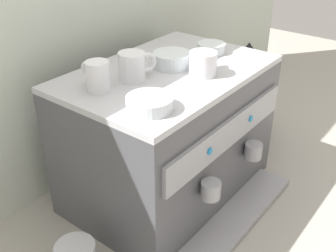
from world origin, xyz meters
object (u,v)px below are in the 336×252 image
espresso_machine (169,135)px  ceramic_bowl_2 (150,103)px  ceramic_cup_1 (204,63)px  ceramic_cup_0 (97,76)px  coffee_grinder (245,91)px  ceramic_bowl_0 (172,60)px  ceramic_cup_2 (133,66)px  ceramic_bowl_1 (211,48)px

espresso_machine → ceramic_bowl_2: bearing=-152.9°
ceramic_cup_1 → ceramic_bowl_2: size_ratio=1.01×
ceramic_cup_0 → coffee_grinder: (0.71, -0.07, -0.28)m
ceramic_bowl_0 → ceramic_cup_2: bearing=170.3°
ceramic_cup_2 → ceramic_bowl_2: size_ratio=0.99×
espresso_machine → ceramic_cup_1: 0.28m
ceramic_bowl_2 → ceramic_cup_1: bearing=4.2°
coffee_grinder → espresso_machine: bearing=178.9°
espresso_machine → ceramic_bowl_1: bearing=-3.8°
ceramic_cup_1 → ceramic_bowl_0: ceramic_cup_1 is taller
ceramic_cup_2 → ceramic_bowl_2: ceramic_cup_2 is taller
ceramic_bowl_0 → ceramic_bowl_1: (0.18, -0.03, -0.01)m
ceramic_bowl_0 → ceramic_cup_0: bearing=168.8°
ceramic_bowl_0 → ceramic_bowl_2: ceramic_bowl_0 is taller
coffee_grinder → ceramic_bowl_2: bearing=-171.5°
espresso_machine → ceramic_cup_0: ceramic_cup_0 is taller
ceramic_cup_1 → ceramic_cup_2: (-0.15, 0.13, 0.01)m
espresso_machine → ceramic_cup_0: bearing=164.0°
ceramic_cup_1 → ceramic_bowl_2: bearing=-175.8°
ceramic_cup_0 → ceramic_bowl_0: (0.26, -0.05, -0.02)m
ceramic_cup_2 → ceramic_bowl_0: bearing=-9.7°
ceramic_bowl_0 → espresso_machine: bearing=-156.8°
ceramic_cup_0 → coffee_grinder: bearing=-5.9°
ceramic_cup_0 → ceramic_bowl_0: size_ratio=0.91×
ceramic_cup_2 → ceramic_bowl_2: bearing=-126.2°
espresso_machine → ceramic_bowl_2: 0.35m
ceramic_bowl_1 → coffee_grinder: size_ratio=0.23×
espresso_machine → ceramic_bowl_1: 0.31m
ceramic_bowl_1 → ceramic_bowl_2: size_ratio=0.79×
ceramic_cup_1 → coffee_grinder: ceramic_cup_1 is taller
coffee_grinder → ceramic_bowl_1: bearing=-179.1°
coffee_grinder → ceramic_cup_2: bearing=175.5°
ceramic_cup_1 → ceramic_cup_0: bearing=148.6°
ceramic_bowl_0 → ceramic_bowl_2: 0.29m
ceramic_bowl_0 → coffee_grinder: 0.53m
ceramic_cup_2 → ceramic_bowl_2: 0.19m
espresso_machine → ceramic_cup_0: 0.35m
ceramic_cup_1 → ceramic_cup_2: ceramic_cup_2 is taller
ceramic_cup_1 → ceramic_bowl_1: 0.19m
ceramic_cup_1 → ceramic_bowl_1: (0.17, 0.08, -0.02)m
espresso_machine → ceramic_bowl_1: (0.21, -0.01, 0.24)m
ceramic_bowl_0 → ceramic_bowl_2: size_ratio=0.99×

